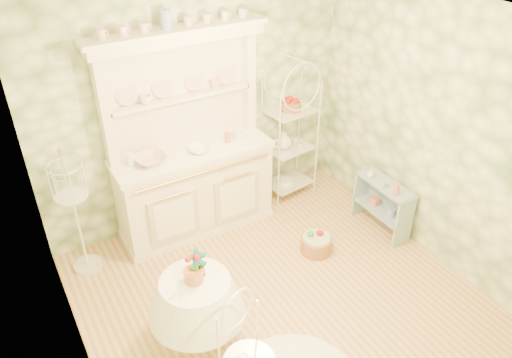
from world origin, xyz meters
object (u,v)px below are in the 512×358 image
birdcage_stand (76,215)px  floor_basket (316,242)px  bakers_rack (290,128)px  round_table (198,315)px  kitchen_dresser (191,140)px  side_shelf (382,207)px

birdcage_stand → floor_basket: birdcage_stand is taller
bakers_rack → floor_basket: bearing=-115.9°
bakers_rack → round_table: bearing=-149.1°
kitchen_dresser → round_table: bearing=-114.1°
side_shelf → birdcage_stand: (-3.12, 1.05, 0.39)m
kitchen_dresser → round_table: 1.87m
bakers_rack → birdcage_stand: 2.62m
kitchen_dresser → side_shelf: kitchen_dresser is taller
bakers_rack → side_shelf: bakers_rack is taller
side_shelf → birdcage_stand: 3.31m
bakers_rack → round_table: bakers_rack is taller
round_table → floor_basket: round_table is taller
birdcage_stand → side_shelf: bearing=-18.6°
bakers_rack → round_table: 2.61m
birdcage_stand → floor_basket: 2.51m
kitchen_dresser → floor_basket: bearing=-49.2°
side_shelf → kitchen_dresser: bearing=156.2°
bakers_rack → side_shelf: (0.51, -1.17, -0.64)m
round_table → floor_basket: (1.61, 0.45, -0.18)m
kitchen_dresser → side_shelf: bearing=-31.5°
round_table → birdcage_stand: birdcage_stand is taller
birdcage_stand → floor_basket: size_ratio=3.51×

